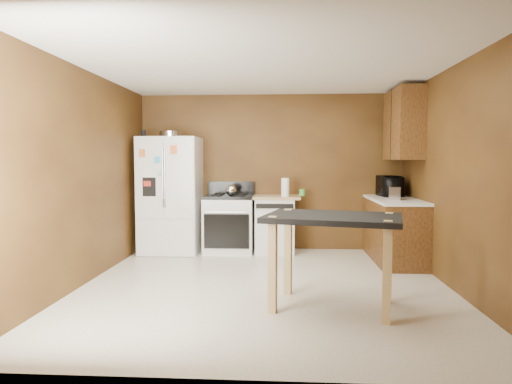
# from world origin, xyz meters

# --- Properties ---
(floor) EXTENTS (4.50, 4.50, 0.00)m
(floor) POSITION_xyz_m (0.00, 0.00, 0.00)
(floor) COLOR silver
(floor) RESTS_ON ground
(ceiling) EXTENTS (4.50, 4.50, 0.00)m
(ceiling) POSITION_xyz_m (0.00, 0.00, 2.50)
(ceiling) COLOR white
(ceiling) RESTS_ON ground
(wall_back) EXTENTS (4.20, 0.00, 4.20)m
(wall_back) POSITION_xyz_m (0.00, 2.25, 1.25)
(wall_back) COLOR brown
(wall_back) RESTS_ON ground
(wall_front) EXTENTS (4.20, 0.00, 4.20)m
(wall_front) POSITION_xyz_m (0.00, -2.25, 1.25)
(wall_front) COLOR brown
(wall_front) RESTS_ON ground
(wall_left) EXTENTS (0.00, 4.50, 4.50)m
(wall_left) POSITION_xyz_m (-2.10, 0.00, 1.25)
(wall_left) COLOR brown
(wall_left) RESTS_ON ground
(wall_right) EXTENTS (0.00, 4.50, 4.50)m
(wall_right) POSITION_xyz_m (2.10, 0.00, 1.25)
(wall_right) COLOR brown
(wall_right) RESTS_ON ground
(roasting_pan) EXTENTS (0.36, 0.36, 0.09)m
(roasting_pan) POSITION_xyz_m (-1.53, 1.86, 1.84)
(roasting_pan) COLOR silver
(roasting_pan) RESTS_ON refrigerator
(pen_cup) EXTENTS (0.07, 0.07, 0.11)m
(pen_cup) POSITION_xyz_m (-1.94, 1.76, 1.85)
(pen_cup) COLOR black
(pen_cup) RESTS_ON refrigerator
(kettle) EXTENTS (0.17, 0.17, 0.17)m
(kettle) POSITION_xyz_m (-0.59, 1.77, 0.99)
(kettle) COLOR silver
(kettle) RESTS_ON gas_range
(paper_towel) EXTENTS (0.15, 0.15, 0.28)m
(paper_towel) POSITION_xyz_m (0.24, 1.81, 1.03)
(paper_towel) COLOR white
(paper_towel) RESTS_ON dishwasher
(green_canister) EXTENTS (0.12, 0.12, 0.10)m
(green_canister) POSITION_xyz_m (0.50, 1.99, 0.94)
(green_canister) COLOR green
(green_canister) RESTS_ON dishwasher
(toaster) EXTENTS (0.21, 0.28, 0.18)m
(toaster) POSITION_xyz_m (1.75, 1.24, 0.99)
(toaster) COLOR silver
(toaster) RESTS_ON right_cabinets
(microwave) EXTENTS (0.40, 0.54, 0.28)m
(microwave) POSITION_xyz_m (1.82, 1.85, 1.04)
(microwave) COLOR black
(microwave) RESTS_ON right_cabinets
(refrigerator) EXTENTS (0.90, 0.80, 1.80)m
(refrigerator) POSITION_xyz_m (-1.55, 1.86, 0.90)
(refrigerator) COLOR white
(refrigerator) RESTS_ON ground
(gas_range) EXTENTS (0.76, 0.68, 1.10)m
(gas_range) POSITION_xyz_m (-0.64, 1.92, 0.46)
(gas_range) COLOR white
(gas_range) RESTS_ON ground
(dishwasher) EXTENTS (0.78, 0.63, 0.89)m
(dishwasher) POSITION_xyz_m (0.08, 1.95, 0.45)
(dishwasher) COLOR white
(dishwasher) RESTS_ON ground
(right_cabinets) EXTENTS (0.63, 1.58, 2.45)m
(right_cabinets) POSITION_xyz_m (1.84, 1.48, 0.91)
(right_cabinets) COLOR brown
(right_cabinets) RESTS_ON ground
(island) EXTENTS (1.45, 1.14, 0.92)m
(island) POSITION_xyz_m (0.69, -0.71, 0.78)
(island) COLOR black
(island) RESTS_ON ground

